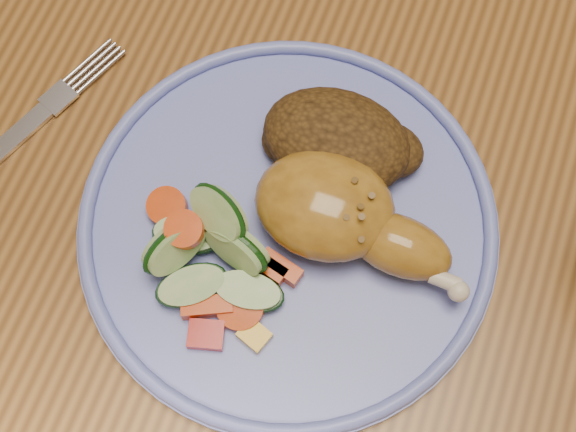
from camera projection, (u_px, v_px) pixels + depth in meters
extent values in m
plane|color=brown|center=(345.00, 337.00, 1.29)|extent=(4.00, 4.00, 0.00)
cube|color=brown|center=(409.00, 140.00, 0.61)|extent=(0.90, 1.40, 0.04)
cylinder|color=#4C2D16|center=(319.00, 49.00, 1.24)|extent=(0.04, 0.04, 0.41)
cylinder|color=#4C2D16|center=(546.00, 120.00, 1.20)|extent=(0.04, 0.04, 0.41)
cylinder|color=#6977D3|center=(288.00, 227.00, 0.56)|extent=(0.29, 0.29, 0.01)
torus|color=#6977D3|center=(288.00, 221.00, 0.54)|extent=(0.29, 0.29, 0.01)
ellipsoid|color=#AA7723|center=(325.00, 205.00, 0.53)|extent=(0.10, 0.08, 0.05)
ellipsoid|color=#AA7723|center=(399.00, 246.00, 0.52)|extent=(0.08, 0.05, 0.04)
sphere|color=beige|center=(459.00, 291.00, 0.51)|extent=(0.01, 0.01, 0.01)
ellipsoid|color=#482F12|center=(337.00, 140.00, 0.55)|extent=(0.10, 0.08, 0.05)
ellipsoid|color=#482F12|center=(387.00, 149.00, 0.56)|extent=(0.05, 0.04, 0.03)
ellipsoid|color=#482F12|center=(292.00, 142.00, 0.56)|extent=(0.04, 0.04, 0.02)
cube|color=#A50A05|center=(206.00, 335.00, 0.52)|extent=(0.03, 0.02, 0.01)
cube|color=#E5A507|center=(254.00, 335.00, 0.52)|extent=(0.02, 0.02, 0.01)
cube|color=#DC3C07|center=(266.00, 267.00, 0.53)|extent=(0.03, 0.02, 0.01)
cylinder|color=#DC3C07|center=(240.00, 307.00, 0.52)|extent=(0.03, 0.03, 0.02)
cylinder|color=#DC3C07|center=(184.00, 230.00, 0.51)|extent=(0.03, 0.03, 0.01)
cylinder|color=#DC3C07|center=(167.00, 207.00, 0.55)|extent=(0.03, 0.03, 0.02)
cube|color=#DC3C07|center=(207.00, 307.00, 0.52)|extent=(0.04, 0.03, 0.01)
cube|color=#DC3C07|center=(281.00, 268.00, 0.53)|extent=(0.03, 0.02, 0.01)
cylinder|color=#A5C47F|center=(191.00, 285.00, 0.52)|extent=(0.06, 0.06, 0.02)
cylinder|color=#A5C47F|center=(188.00, 235.00, 0.54)|extent=(0.05, 0.05, 0.02)
cylinder|color=#A5C47F|center=(219.00, 213.00, 0.52)|extent=(0.06, 0.06, 0.04)
cylinder|color=#A5C47F|center=(173.00, 247.00, 0.52)|extent=(0.05, 0.05, 0.05)
cylinder|color=#A5C47F|center=(237.00, 247.00, 0.52)|extent=(0.05, 0.04, 0.05)
cylinder|color=#A5C47F|center=(248.00, 291.00, 0.52)|extent=(0.05, 0.05, 0.02)
cube|color=silver|center=(58.00, 98.00, 0.59)|extent=(0.05, 0.07, 0.00)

